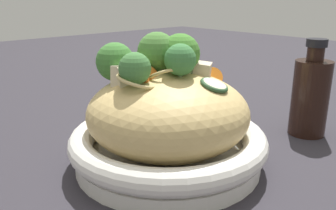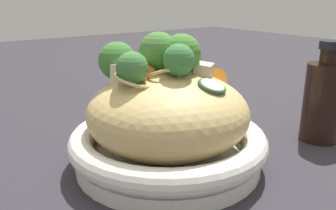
{
  "view_description": "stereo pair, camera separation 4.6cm",
  "coord_description": "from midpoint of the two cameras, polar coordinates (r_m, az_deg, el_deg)",
  "views": [
    {
      "loc": [
        -0.29,
        -0.32,
        0.22
      ],
      "look_at": [
        0.0,
        0.0,
        0.08
      ],
      "focal_mm": 37.57,
      "sensor_mm": 36.0,
      "label": 1
    },
    {
      "loc": [
        -0.26,
        -0.35,
        0.22
      ],
      "look_at": [
        0.0,
        0.0,
        0.08
      ],
      "focal_mm": 37.57,
      "sensor_mm": 36.0,
      "label": 2
    }
  ],
  "objects": [
    {
      "name": "ground_plane",
      "position": [
        0.49,
        -2.71,
        -9.46
      ],
      "size": [
        3.0,
        3.0,
        0.0
      ],
      "primitive_type": "plane",
      "color": "#2B282F"
    },
    {
      "name": "serving_bowl",
      "position": [
        0.48,
        -2.76,
        -6.61
      ],
      "size": [
        0.26,
        0.26,
        0.05
      ],
      "color": "white",
      "rests_on": "ground_plane"
    },
    {
      "name": "noodle_heap",
      "position": [
        0.46,
        -2.86,
        -1.27
      ],
      "size": [
        0.21,
        0.21,
        0.12
      ],
      "color": "tan",
      "rests_on": "serving_bowl"
    },
    {
      "name": "broccoli_florets",
      "position": [
        0.45,
        -5.51,
        7.47
      ],
      "size": [
        0.13,
        0.14,
        0.08
      ],
      "color": "#A3B97A",
      "rests_on": "serving_bowl"
    },
    {
      "name": "carrot_coins",
      "position": [
        0.46,
        -2.25,
        4.77
      ],
      "size": [
        0.14,
        0.07,
        0.04
      ],
      "color": "orange",
      "rests_on": "serving_bowl"
    },
    {
      "name": "zucchini_slices",
      "position": [
        0.45,
        1.11,
        4.89
      ],
      "size": [
        0.06,
        0.11,
        0.03
      ],
      "color": "beige",
      "rests_on": "serving_bowl"
    },
    {
      "name": "chicken_chunks",
      "position": [
        0.46,
        -7.31,
        4.84
      ],
      "size": [
        0.13,
        0.14,
        0.04
      ],
      "color": "beige",
      "rests_on": "serving_bowl"
    },
    {
      "name": "soy_sauce_bottle",
      "position": [
        0.6,
        20.11,
        1.45
      ],
      "size": [
        0.06,
        0.06,
        0.16
      ],
      "color": "black",
      "rests_on": "ground_plane"
    }
  ]
}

